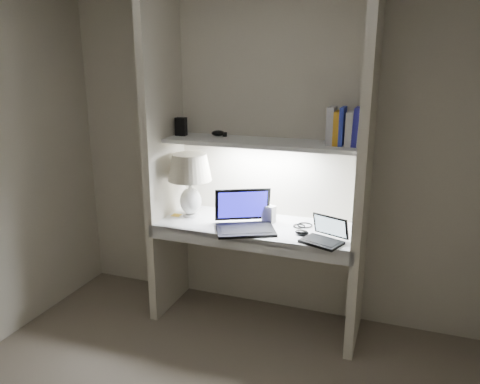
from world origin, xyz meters
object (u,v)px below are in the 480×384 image
at_px(laptop_netbook, 325,236).
at_px(book_row, 345,127).
at_px(speaker, 269,214).
at_px(table_lamp, 190,175).
at_px(laptop_main, 244,220).

height_order(laptop_netbook, book_row, book_row).
distance_m(laptop_netbook, speaker, 0.52).
bearing_deg(book_row, speaker, -175.84).
bearing_deg(speaker, laptop_netbook, -10.48).
distance_m(speaker, book_row, 0.83).
xyz_separation_m(table_lamp, laptop_main, (0.47, -0.11, -0.26)).
height_order(laptop_main, laptop_netbook, laptop_main).
bearing_deg(book_row, laptop_netbook, -100.64).
xyz_separation_m(table_lamp, laptop_netbook, (1.05, -0.17, -0.29)).
bearing_deg(table_lamp, speaker, 7.10).
bearing_deg(laptop_main, speaker, 29.17).
xyz_separation_m(speaker, book_row, (0.51, 0.04, 0.65)).
height_order(laptop_main, book_row, book_row).
distance_m(table_lamp, book_row, 1.17).
bearing_deg(speaker, laptop_main, -105.81).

